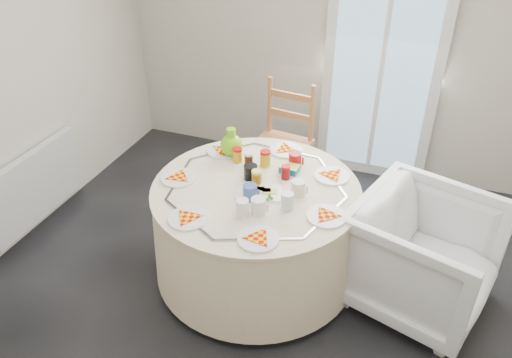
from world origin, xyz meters
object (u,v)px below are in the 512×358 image
(wooden_chair, at_px, (280,148))
(armchair, at_px, (423,256))
(radiator, at_px, (36,185))
(table, at_px, (256,230))
(green_pitcher, at_px, (231,138))

(wooden_chair, relative_size, armchair, 1.18)
(wooden_chair, xyz_separation_m, armchair, (1.26, -0.88, -0.08))
(radiator, relative_size, table, 0.71)
(table, height_order, green_pitcher, green_pitcher)
(radiator, relative_size, armchair, 1.16)
(radiator, bearing_deg, armchair, 3.94)
(radiator, distance_m, armchair, 2.92)
(radiator, xyz_separation_m, green_pitcher, (1.50, 0.42, 0.49))
(wooden_chair, bearing_deg, armchair, -27.69)
(green_pitcher, bearing_deg, table, -33.29)
(radiator, distance_m, green_pitcher, 1.63)
(wooden_chair, bearing_deg, table, -74.01)
(wooden_chair, bearing_deg, green_pitcher, -96.27)
(radiator, bearing_deg, wooden_chair, 33.09)
(table, relative_size, wooden_chair, 1.39)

